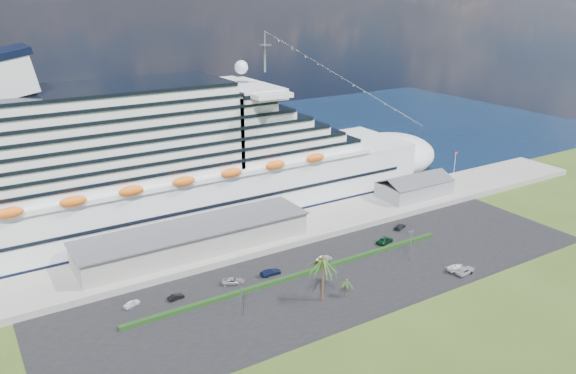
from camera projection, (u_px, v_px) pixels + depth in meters
ground at (369, 296)px, 126.82m from camera, size 420.00×420.00×0.00m
asphalt_lot at (339, 276)px, 135.63m from camera, size 140.00×38.00×0.12m
wharf at (278, 231)px, 158.61m from camera, size 240.00×20.00×1.80m
water at (166, 158)px, 231.08m from camera, size 420.00×160.00×0.02m
cruise_ship at (171, 169)px, 161.92m from camera, size 191.00×38.00×54.00m
terminal_building at (195, 238)px, 144.83m from camera, size 61.00×15.00×6.30m
port_shed at (415, 188)px, 183.26m from camera, size 24.00×12.31×7.37m
flagpole at (454, 168)px, 190.93m from camera, size 1.08×0.16×12.00m
hedge at (300, 274)px, 135.50m from camera, size 88.00×1.10×0.90m
lamp_post_left at (241, 293)px, 117.56m from camera, size 1.60×0.35×8.27m
lamp_post_right at (411, 242)px, 141.40m from camera, size 1.60×0.35×8.27m
palm_tall at (323, 263)px, 122.01m from camera, size 8.82×8.82×11.13m
palm_short at (347, 282)px, 125.38m from camera, size 3.53×3.53×4.56m
parked_car_0 at (132, 304)px, 122.34m from camera, size 4.28×3.04×1.35m
parked_car_1 at (176, 297)px, 125.06m from camera, size 3.88×1.67×1.24m
parked_car_2 at (233, 281)px, 131.66m from camera, size 5.74×4.31×1.45m
parked_car_3 at (271, 272)px, 135.84m from camera, size 5.35×2.18×1.55m
parked_car_4 at (323, 259)px, 142.22m from camera, size 4.85×3.25×1.53m
parked_car_5 at (324, 259)px, 142.40m from camera, size 4.82×2.47×1.52m
parked_car_6 at (385, 240)px, 152.94m from camera, size 6.08×4.02×1.55m
parked_car_7 at (400, 226)px, 162.24m from camera, size 5.22×3.64×1.40m
pickup_truck at (465, 271)px, 135.94m from camera, size 5.08×2.28×1.74m
boat_trailer at (455, 267)px, 137.46m from camera, size 5.59×3.57×1.61m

